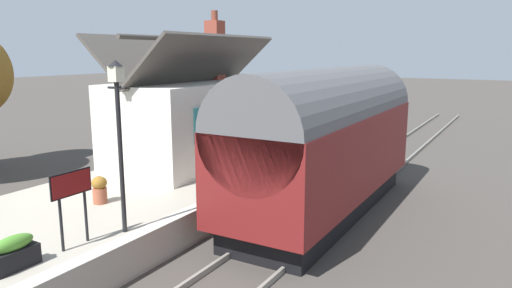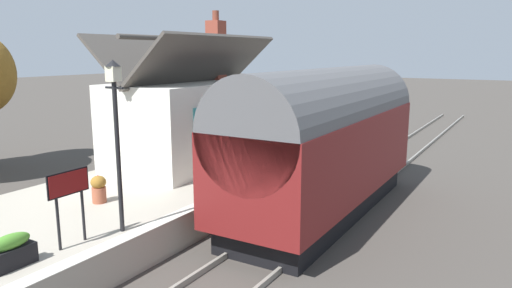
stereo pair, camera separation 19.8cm
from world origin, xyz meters
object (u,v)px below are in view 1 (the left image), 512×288
(station_sign_board, at_px, (72,190))
(train, at_px, (326,140))
(planter_bench_right, at_px, (301,122))
(planter_bench_left, at_px, (320,117))
(planter_edge_far, at_px, (100,189))
(lamp_post_platform, at_px, (118,114))
(station_building, at_px, (187,119))
(planter_by_door, at_px, (14,253))
(planter_under_sign, at_px, (282,126))
(bench_platform_end, at_px, (289,129))

(station_sign_board, bearing_deg, train, -21.98)
(train, distance_m, station_sign_board, 7.29)
(planter_bench_right, bearing_deg, planter_bench_left, -5.97)
(planter_edge_far, xyz_separation_m, lamp_post_platform, (-1.12, -2.03, 2.23))
(station_building, xyz_separation_m, planter_by_door, (-8.15, -2.40, -1.29))
(lamp_post_platform, bearing_deg, station_sign_board, 164.13)
(train, height_order, planter_bench_left, train)
(lamp_post_platform, bearing_deg, planter_by_door, 170.48)
(planter_bench_right, bearing_deg, planter_edge_far, -178.31)
(planter_bench_left, bearing_deg, lamp_post_platform, -172.45)
(train, relative_size, planter_under_sign, 11.99)
(planter_bench_right, xyz_separation_m, planter_under_sign, (-1.58, 0.27, -0.01))
(planter_edge_far, bearing_deg, planter_bench_right, 1.69)
(station_building, height_order, planter_bench_right, station_building)
(lamp_post_platform, bearing_deg, planter_bench_right, 9.47)
(planter_under_sign, bearing_deg, station_building, 179.21)
(train, distance_m, planter_by_door, 8.57)
(planter_by_door, bearing_deg, station_sign_board, -3.97)
(planter_bench_right, relative_size, station_sign_board, 0.50)
(train, xyz_separation_m, bench_platform_end, (6.10, 4.15, -0.88))
(planter_bench_left, bearing_deg, planter_bench_right, 174.03)
(planter_bench_right, bearing_deg, bench_platform_end, -165.67)
(station_building, relative_size, station_sign_board, 3.83)
(station_sign_board, bearing_deg, station_building, 19.90)
(train, height_order, planter_edge_far, train)
(station_building, distance_m, station_sign_board, 7.33)
(train, xyz_separation_m, planter_by_door, (-8.03, 2.82, -1.05))
(planter_edge_far, bearing_deg, train, -44.23)
(planter_by_door, bearing_deg, station_building, 16.44)
(planter_edge_far, distance_m, planter_by_door, 3.82)
(planter_bench_right, bearing_deg, planter_by_door, -173.13)
(planter_under_sign, distance_m, lamp_post_platform, 13.42)
(planter_bench_left, bearing_deg, bench_platform_end, -174.32)
(planter_bench_left, distance_m, lamp_post_platform, 16.91)
(planter_edge_far, height_order, planter_by_door, planter_edge_far)
(station_sign_board, bearing_deg, planter_under_sign, 9.68)
(bench_platform_end, height_order, lamp_post_platform, lamp_post_platform)
(station_building, relative_size, bench_platform_end, 4.29)
(planter_bench_left, height_order, planter_bench_right, planter_bench_left)
(planter_edge_far, distance_m, planter_bench_right, 13.41)
(planter_edge_far, relative_size, planter_bench_left, 0.96)
(planter_bench_left, relative_size, lamp_post_platform, 0.21)
(planter_edge_far, height_order, station_sign_board, station_sign_board)
(bench_platform_end, bearing_deg, station_sign_board, -173.69)
(train, relative_size, planter_edge_far, 11.88)
(planter_edge_far, bearing_deg, station_sign_board, -141.76)
(planter_bench_left, bearing_deg, train, -157.03)
(station_sign_board, bearing_deg, bench_platform_end, 6.31)
(planter_bench_left, xyz_separation_m, planter_under_sign, (-3.67, 0.49, -0.01))
(lamp_post_platform, xyz_separation_m, station_sign_board, (-1.06, 0.30, -1.42))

